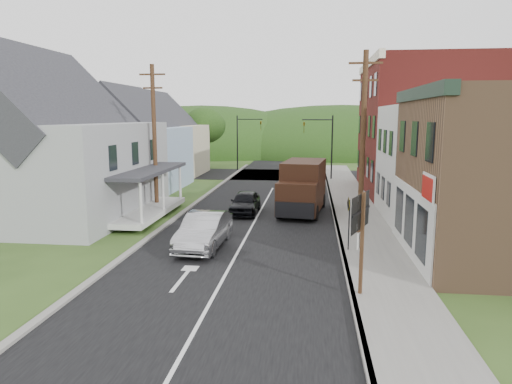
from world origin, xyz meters
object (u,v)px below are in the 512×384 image
(silver_sedan, at_px, (204,231))
(route_sign_cluster, at_px, (361,228))
(delivery_van, at_px, (302,187))
(warning_sign, at_px, (349,216))
(dark_sedan, at_px, (245,203))

(silver_sedan, xyz_separation_m, route_sign_cluster, (6.37, -5.03, 1.55))
(delivery_van, distance_m, warning_sign, 8.45)
(silver_sedan, distance_m, warning_sign, 6.45)
(silver_sedan, xyz_separation_m, delivery_van, (4.24, 8.16, 0.83))
(silver_sedan, distance_m, dark_sedan, 7.59)
(route_sign_cluster, distance_m, warning_sign, 5.07)
(route_sign_cluster, bearing_deg, delivery_van, 120.90)
(route_sign_cluster, bearing_deg, warning_sign, 111.45)
(silver_sedan, xyz_separation_m, warning_sign, (6.40, -0.01, 0.87))
(route_sign_cluster, xyz_separation_m, warning_sign, (0.02, 5.02, -0.69))
(dark_sedan, relative_size, delivery_van, 0.67)
(silver_sedan, relative_size, route_sign_cluster, 1.41)
(warning_sign, bearing_deg, dark_sedan, 122.67)
(silver_sedan, bearing_deg, delivery_van, 64.63)
(silver_sedan, bearing_deg, route_sign_cluster, -36.18)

